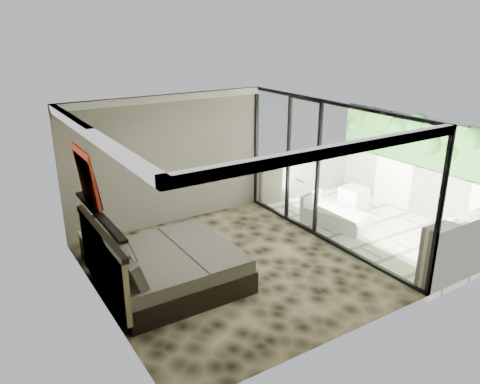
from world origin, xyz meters
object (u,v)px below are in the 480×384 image
nightstand (96,246)px  ottoman (354,198)px  table_lamp (91,211)px  bed (165,267)px  lounger (334,216)px

nightstand → ottoman: ottoman is taller
nightstand → table_lamp: (-0.00, 0.01, 0.72)m
nightstand → table_lamp: bearing=118.8°
bed → nightstand: size_ratio=4.45×
bed → ottoman: 5.24m
bed → table_lamp: 1.85m
nightstand → ottoman: bearing=4.4°
bed → table_lamp: (-0.70, 1.60, 0.61)m
table_lamp → lounger: bearing=-13.7°
nightstand → table_lamp: size_ratio=0.71×
nightstand → lounger: lounger is taller
bed → nightstand: (-0.69, 1.59, -0.11)m
bed → ottoman: size_ratio=4.16×
table_lamp → lounger: 5.08m
nightstand → ottoman: size_ratio=0.93×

